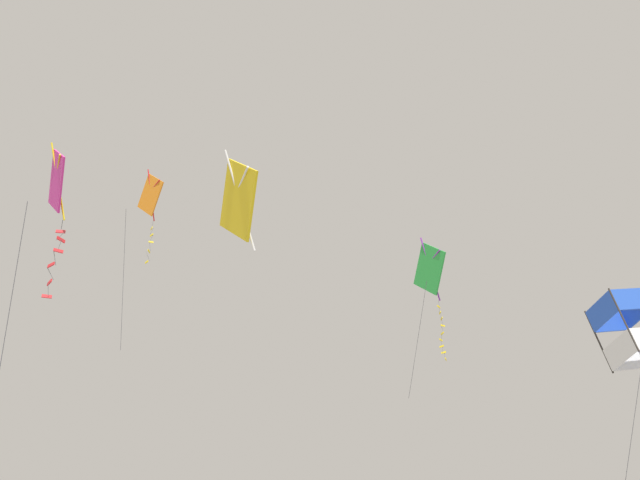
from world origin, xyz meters
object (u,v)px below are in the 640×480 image
Objects in this scene: kite_box_low_drifter at (628,330)px; kite_diamond_far_centre at (238,199)px; kite_diamond_mid_left at (150,196)px; kite_diamond_near_left at (429,269)px; kite_diamond_highest at (56,185)px.

kite_box_low_drifter reaches higher than kite_diamond_far_centre.
kite_diamond_mid_left reaches higher than kite_diamond_far_centre.
kite_diamond_highest is at bearing -66.67° from kite_diamond_near_left.
kite_diamond_near_left is (-7.49, -1.05, 6.38)m from kite_box_low_drifter.
kite_diamond_highest is 14.84m from kite_diamond_mid_left.
kite_diamond_mid_left reaches higher than kite_diamond_highest.
kite_box_low_drifter is 9.90m from kite_diamond_near_left.
kite_diamond_near_left is at bearing 109.99° from kite_diamond_highest.
kite_diamond_mid_left reaches higher than kite_diamond_near_left.
kite_diamond_near_left is (-9.88, 11.19, 8.10)m from kite_diamond_far_centre.
kite_diamond_far_centre is 0.30× the size of kite_diamond_mid_left.
kite_diamond_near_left is at bearing 55.54° from kite_diamond_mid_left.
kite_diamond_near_left is (1.90, 10.27, -1.13)m from kite_diamond_mid_left.
kite_diamond_near_left reaches higher than kite_diamond_highest.
kite_diamond_mid_left is 10.50m from kite_diamond_near_left.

